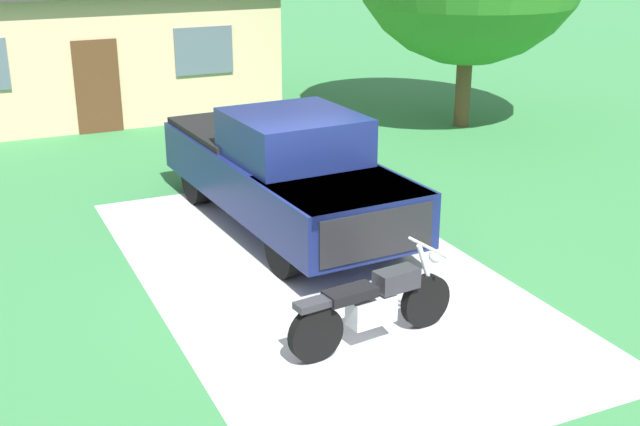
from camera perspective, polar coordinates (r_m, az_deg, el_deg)
name	(u,v)px	position (r m, az deg, el deg)	size (l,w,h in m)	color
ground_plane	(318,275)	(11.34, -0.17, -4.32)	(80.00, 80.00, 0.00)	#347941
driveway_pad	(318,275)	(11.33, -0.17, -4.30)	(4.56, 8.41, 0.01)	#B0B0B0
motorcycle	(374,305)	(9.44, 3.80, -6.41)	(2.21, 0.70, 1.09)	black
pickup_truck	(281,167)	(12.89, -2.71, 3.22)	(2.32, 5.73, 1.90)	black
neighbor_house	(76,39)	(21.67, -16.64, 11.51)	(9.60, 5.60, 3.50)	tan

